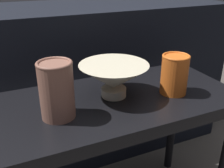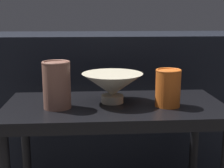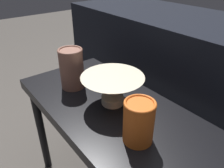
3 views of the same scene
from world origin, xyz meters
The scene contains 5 objects.
table centered at (0.00, 0.00, 0.47)m, with size 0.78×0.38×0.53m.
couch_backdrop centered at (0.00, 0.53, 0.38)m, with size 1.51×0.50×0.75m.
bowl centered at (-0.01, 0.02, 0.60)m, with size 0.22×0.22×0.11m.
vase_textured_left centered at (-0.20, -0.04, 0.62)m, with size 0.10×0.10×0.16m.
vase_colorful_right centered at (0.18, -0.04, 0.60)m, with size 0.09×0.09×0.13m.
Camera 3 is at (0.50, -0.39, 0.99)m, focal length 35.00 mm.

